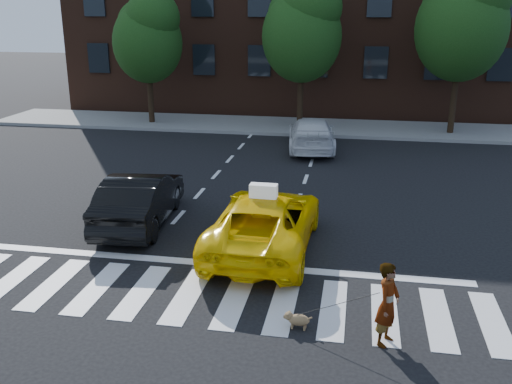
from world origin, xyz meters
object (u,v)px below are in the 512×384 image
dog (297,319)px  taxi (265,222)px  woman (388,304)px  tree_mid (303,26)px  tree_right (463,17)px  white_suv (311,134)px  tree_left (148,34)px  black_sedan (140,199)px

dog → taxi: bearing=113.6°
taxi → woman: bearing=127.9°
tree_mid → tree_right: (7.00, -0.00, 0.41)m
tree_right → dog: bearing=-106.2°
white_suv → woman: 14.43m
white_suv → tree_left: bearing=-31.2°
white_suv → dog: size_ratio=8.26×
tree_left → woman: size_ratio=4.20×
white_suv → dog: (0.96, -14.00, -0.48)m
white_suv → black_sedan: bearing=61.1°
tree_mid → tree_right: tree_right is taller
black_sedan → woman: (6.43, -4.80, 0.06)m
white_suv → woman: (2.57, -14.20, 0.11)m
tree_right → woman: 18.93m
tree_mid → white_suv: 5.75m
tree_right → black_sedan: (-9.99, -13.23, -4.54)m
tree_left → white_suv: 9.95m
tree_left → dog: 20.57m
tree_right → black_sedan: 17.19m
tree_left → white_suv: tree_left is taller
tree_left → dog: (9.33, -17.83, -4.26)m
woman → dog: size_ratio=2.79×
black_sedan → woman: 8.03m
taxi → woman: woman is taller
tree_left → black_sedan: size_ratio=1.49×
woman → white_suv: bearing=34.0°
taxi → white_suv: bearing=-90.2°
dog → black_sedan: bearing=141.3°
tree_mid → white_suv: (0.87, -3.84, -4.19)m
tree_right → dog: 19.25m
dog → woman: bearing=-2.3°
taxi → tree_right: bearing=-112.9°
tree_left → tree_mid: (7.50, -0.00, 0.41)m
tree_mid → taxi: 14.91m
tree_left → tree_mid: bearing=-0.0°
tree_mid → black_sedan: 14.18m
tree_mid → taxi: tree_mid is taller
tree_right → woman: (-3.57, -18.04, -4.49)m
tree_mid → woman: tree_mid is taller
tree_mid → dog: (1.83, -17.83, -4.67)m
black_sedan → white_suv: 10.16m
tree_mid → dog: size_ratio=12.82×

